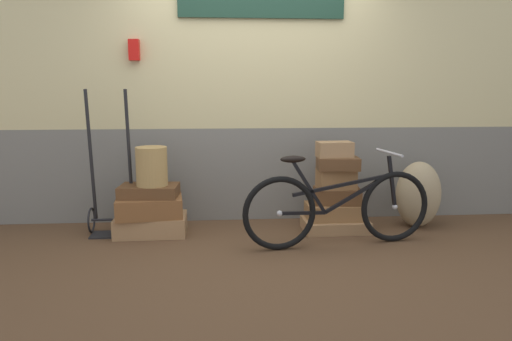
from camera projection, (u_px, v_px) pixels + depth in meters
The scene contains 15 objects.
ground at pixel (258, 245), 4.33m from camera, with size 10.12×5.20×0.06m, color #513823.
station_building at pixel (253, 96), 4.93m from camera, with size 8.12×0.74×2.57m.
suitcase_0 at pixel (151, 225), 4.54m from camera, with size 0.66×0.42×0.18m, color #9E754C.
suitcase_1 at pixel (150, 207), 4.49m from camera, with size 0.60×0.40×0.18m, color brown.
suitcase_2 at pixel (149, 191), 4.49m from camera, with size 0.54×0.34×0.11m, color brown.
suitcase_3 at pixel (335, 225), 4.65m from camera, with size 0.62×0.39×0.11m, color #9E754C.
suitcase_4 at pixel (334, 211), 4.66m from camera, with size 0.53×0.33×0.15m, color olive.
suitcase_5 at pixel (337, 196), 4.65m from camera, with size 0.45×0.27×0.15m, color brown.
suitcase_6 at pixel (336, 179), 4.62m from camera, with size 0.35×0.24×0.19m, color olive.
suitcase_7 at pixel (338, 163), 4.55m from camera, with size 0.39×0.25×0.12m, color brown.
suitcase_8 at pixel (335, 149), 4.55m from camera, with size 0.33×0.19×0.15m, color #9E754C.
wicker_basket at pixel (152, 166), 4.43m from camera, with size 0.29×0.29×0.36m, color #A8844C.
luggage_trolley at pixel (112, 198), 4.53m from camera, with size 0.43×0.34×1.36m.
burlap_sack at pixel (418, 194), 4.74m from camera, with size 0.44×0.38×0.66m, color #9E8966.
bicycle at pixel (338, 207), 4.16m from camera, with size 1.70×0.46×0.83m.
Camera 1 is at (-0.34, -4.13, 1.38)m, focal length 33.61 mm.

